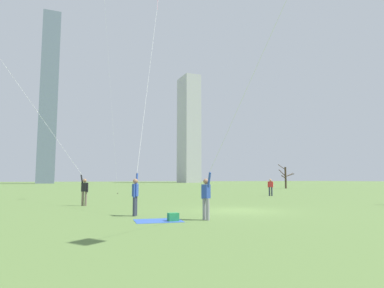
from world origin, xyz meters
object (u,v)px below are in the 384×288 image
object	(u,v)px
kite_flyer_midfield_left_pink	(141,144)
kite_flyer_midfield_right_green	(64,159)
bystander_strolling_midfield	(270,186)
picnic_spot	(167,219)
bare_tree_right_of_center	(285,176)
kite_flyer_midfield_center_red	(223,156)

from	to	relation	value
kite_flyer_midfield_left_pink	kite_flyer_midfield_right_green	xyz separation A→B (m)	(-3.32, 5.88, -0.51)
bystander_strolling_midfield	picnic_spot	distance (m)	20.82
picnic_spot	bystander_strolling_midfield	bearing A→B (deg)	43.05
kite_flyer_midfield_left_pink	bystander_strolling_midfield	bearing A→B (deg)	34.51
picnic_spot	bare_tree_right_of_center	bearing A→B (deg)	46.10
kite_flyer_midfield_center_red	bare_tree_right_of_center	size ratio (longest dim) A/B	2.91
kite_flyer_midfield_left_pink	kite_flyer_midfield_center_red	xyz separation A→B (m)	(1.88, -5.00, -0.85)
kite_flyer_midfield_left_pink	bare_tree_right_of_center	distance (m)	44.91
kite_flyer_midfield_center_red	kite_flyer_midfield_right_green	xyz separation A→B (m)	(-5.19, 10.88, 0.35)
kite_flyer_midfield_center_red	bare_tree_right_of_center	xyz separation A→B (m)	(31.09, 35.46, -0.44)
picnic_spot	bare_tree_right_of_center	size ratio (longest dim) A/B	0.47
bystander_strolling_midfield	bare_tree_right_of_center	bearing A→B (deg)	48.47
kite_flyer_midfield_left_pink	bare_tree_right_of_center	world-z (taller)	kite_flyer_midfield_left_pink
kite_flyer_midfield_right_green	bystander_strolling_midfield	size ratio (longest dim) A/B	8.82
kite_flyer_midfield_left_pink	bystander_strolling_midfield	size ratio (longest dim) A/B	10.79
kite_flyer_midfield_center_red	bare_tree_right_of_center	distance (m)	47.17
kite_flyer_midfield_right_green	kite_flyer_midfield_center_red	bearing A→B (deg)	-64.48
bystander_strolling_midfield	picnic_spot	bearing A→B (deg)	-136.95
kite_flyer_midfield_left_pink	picnic_spot	world-z (taller)	kite_flyer_midfield_left_pink
kite_flyer_midfield_left_pink	kite_flyer_midfield_center_red	world-z (taller)	kite_flyer_midfield_left_pink
bare_tree_right_of_center	picnic_spot	bearing A→B (deg)	-133.90
kite_flyer_midfield_left_pink	kite_flyer_midfield_center_red	bearing A→B (deg)	-69.44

